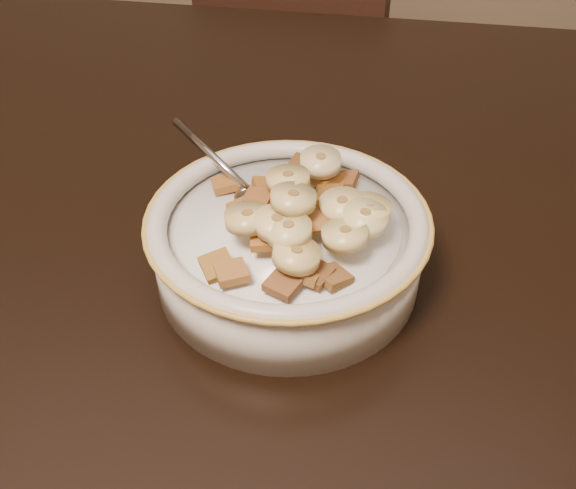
# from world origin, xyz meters

# --- Properties ---
(table) EXTENTS (1.43, 0.95, 0.04)m
(table) POSITION_xyz_m (0.00, 0.00, 0.73)
(table) COLOR black
(table) RESTS_ON floor
(chair) EXTENTS (0.46, 0.46, 0.86)m
(chair) POSITION_xyz_m (0.12, 0.58, 0.43)
(chair) COLOR black
(chair) RESTS_ON floor
(cereal_bowl) EXTENTS (0.20, 0.20, 0.05)m
(cereal_bowl) POSITION_xyz_m (0.24, -0.09, 0.77)
(cereal_bowl) COLOR silver
(cereal_bowl) RESTS_ON table
(milk) EXTENTS (0.16, 0.16, 0.00)m
(milk) POSITION_xyz_m (0.24, -0.09, 0.80)
(milk) COLOR white
(milk) RESTS_ON cereal_bowl
(spoon) EXTENTS (0.06, 0.06, 0.01)m
(spoon) POSITION_xyz_m (0.22, -0.07, 0.80)
(spoon) COLOR #A8A8A8
(spoon) RESTS_ON cereal_bowl
(cereal_square_0) EXTENTS (0.02, 0.02, 0.01)m
(cereal_square_0) POSITION_xyz_m (0.28, -0.09, 0.81)
(cereal_square_0) COLOR brown
(cereal_square_0) RESTS_ON milk
(cereal_square_1) EXTENTS (0.03, 0.03, 0.01)m
(cereal_square_1) POSITION_xyz_m (0.25, -0.16, 0.81)
(cereal_square_1) COLOR brown
(cereal_square_1) RESTS_ON milk
(cereal_square_2) EXTENTS (0.03, 0.03, 0.01)m
(cereal_square_2) POSITION_xyz_m (0.26, -0.10, 0.81)
(cereal_square_2) COLOR #966135
(cereal_square_2) RESTS_ON milk
(cereal_square_3) EXTENTS (0.02, 0.02, 0.01)m
(cereal_square_3) POSITION_xyz_m (0.22, -0.09, 0.82)
(cereal_square_3) COLOR brown
(cereal_square_3) RESTS_ON milk
(cereal_square_4) EXTENTS (0.02, 0.02, 0.01)m
(cereal_square_4) POSITION_xyz_m (0.23, -0.12, 0.81)
(cereal_square_4) COLOR #966720
(cereal_square_4) RESTS_ON milk
(cereal_square_5) EXTENTS (0.02, 0.02, 0.01)m
(cereal_square_5) POSITION_xyz_m (0.27, -0.03, 0.80)
(cereal_square_5) COLOR brown
(cereal_square_5) RESTS_ON milk
(cereal_square_6) EXTENTS (0.03, 0.03, 0.01)m
(cereal_square_6) POSITION_xyz_m (0.21, -0.09, 0.81)
(cereal_square_6) COLOR brown
(cereal_square_6) RESTS_ON milk
(cereal_square_7) EXTENTS (0.03, 0.03, 0.01)m
(cereal_square_7) POSITION_xyz_m (0.22, -0.06, 0.81)
(cereal_square_7) COLOR brown
(cereal_square_7) RESTS_ON milk
(cereal_square_8) EXTENTS (0.02, 0.03, 0.01)m
(cereal_square_8) POSITION_xyz_m (0.26, -0.14, 0.81)
(cereal_square_8) COLOR brown
(cereal_square_8) RESTS_ON milk
(cereal_square_9) EXTENTS (0.03, 0.03, 0.01)m
(cereal_square_9) POSITION_xyz_m (0.20, -0.14, 0.80)
(cereal_square_9) COLOR olive
(cereal_square_9) RESTS_ON milk
(cereal_square_10) EXTENTS (0.03, 0.03, 0.01)m
(cereal_square_10) POSITION_xyz_m (0.27, -0.14, 0.80)
(cereal_square_10) COLOR brown
(cereal_square_10) RESTS_ON milk
(cereal_square_11) EXTENTS (0.03, 0.03, 0.01)m
(cereal_square_11) POSITION_xyz_m (0.26, -0.14, 0.81)
(cereal_square_11) COLOR brown
(cereal_square_11) RESTS_ON milk
(cereal_square_12) EXTENTS (0.03, 0.03, 0.01)m
(cereal_square_12) POSITION_xyz_m (0.18, -0.05, 0.80)
(cereal_square_12) COLOR #8F561C
(cereal_square_12) RESTS_ON milk
(cereal_square_13) EXTENTS (0.03, 0.03, 0.01)m
(cereal_square_13) POSITION_xyz_m (0.22, -0.10, 0.82)
(cereal_square_13) COLOR brown
(cereal_square_13) RESTS_ON milk
(cereal_square_14) EXTENTS (0.02, 0.02, 0.01)m
(cereal_square_14) POSITION_xyz_m (0.27, -0.06, 0.81)
(cereal_square_14) COLOR brown
(cereal_square_14) RESTS_ON milk
(cereal_square_15) EXTENTS (0.03, 0.03, 0.01)m
(cereal_square_15) POSITION_xyz_m (0.24, -0.10, 0.82)
(cereal_square_15) COLOR #9D6D35
(cereal_square_15) RESTS_ON milk
(cereal_square_16) EXTENTS (0.02, 0.02, 0.01)m
(cereal_square_16) POSITION_xyz_m (0.28, -0.08, 0.81)
(cereal_square_16) COLOR brown
(cereal_square_16) RESTS_ON milk
(cereal_square_17) EXTENTS (0.03, 0.03, 0.01)m
(cereal_square_17) POSITION_xyz_m (0.21, -0.15, 0.81)
(cereal_square_17) COLOR olive
(cereal_square_17) RESTS_ON milk
(cereal_square_18) EXTENTS (0.02, 0.02, 0.01)m
(cereal_square_18) POSITION_xyz_m (0.24, -0.02, 0.81)
(cereal_square_18) COLOR brown
(cereal_square_18) RESTS_ON milk
(cereal_square_19) EXTENTS (0.03, 0.03, 0.01)m
(cereal_square_19) POSITION_xyz_m (0.26, -0.04, 0.81)
(cereal_square_19) COLOR brown
(cereal_square_19) RESTS_ON milk
(banana_slice_0) EXTENTS (0.04, 0.04, 0.01)m
(banana_slice_0) POSITION_xyz_m (0.28, -0.09, 0.82)
(banana_slice_0) COLOR #DEC36D
(banana_slice_0) RESTS_ON milk
(banana_slice_1) EXTENTS (0.04, 0.04, 0.01)m
(banana_slice_1) POSITION_xyz_m (0.24, -0.10, 0.83)
(banana_slice_1) COLOR #D0BD85
(banana_slice_1) RESTS_ON milk
(banana_slice_2) EXTENTS (0.04, 0.04, 0.01)m
(banana_slice_2) POSITION_xyz_m (0.29, -0.09, 0.82)
(banana_slice_2) COLOR #FFDD7B
(banana_slice_2) RESTS_ON milk
(banana_slice_3) EXTENTS (0.04, 0.04, 0.02)m
(banana_slice_3) POSITION_xyz_m (0.24, -0.12, 0.82)
(banana_slice_3) COLOR #F9D783
(banana_slice_3) RESTS_ON milk
(banana_slice_4) EXTENTS (0.03, 0.03, 0.01)m
(banana_slice_4) POSITION_xyz_m (0.24, -0.12, 0.82)
(banana_slice_4) COLOR #DCCD7B
(banana_slice_4) RESTS_ON milk
(banana_slice_5) EXTENTS (0.04, 0.04, 0.01)m
(banana_slice_5) POSITION_xyz_m (0.26, -0.04, 0.82)
(banana_slice_5) COLOR beige
(banana_slice_5) RESTS_ON milk
(banana_slice_6) EXTENTS (0.04, 0.04, 0.01)m
(banana_slice_6) POSITION_xyz_m (0.24, -0.08, 0.83)
(banana_slice_6) COLOR #D5B775
(banana_slice_6) RESTS_ON milk
(banana_slice_7) EXTENTS (0.04, 0.04, 0.01)m
(banana_slice_7) POSITION_xyz_m (0.28, -0.12, 0.82)
(banana_slice_7) COLOR #DDC980
(banana_slice_7) RESTS_ON milk
(banana_slice_8) EXTENTS (0.04, 0.04, 0.01)m
(banana_slice_8) POSITION_xyz_m (0.29, -0.10, 0.82)
(banana_slice_8) COLOR #E8D984
(banana_slice_8) RESTS_ON milk
(banana_slice_9) EXTENTS (0.04, 0.04, 0.01)m
(banana_slice_9) POSITION_xyz_m (0.21, -0.11, 0.82)
(banana_slice_9) COLOR #D4B97F
(banana_slice_9) RESTS_ON milk
(banana_slice_10) EXTENTS (0.04, 0.04, 0.01)m
(banana_slice_10) POSITION_xyz_m (0.25, -0.14, 0.82)
(banana_slice_10) COLOR tan
(banana_slice_10) RESTS_ON milk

